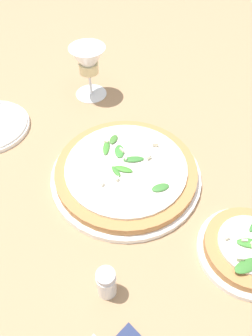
{
  "coord_description": "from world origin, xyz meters",
  "views": [
    {
      "loc": [
        0.35,
        -0.22,
        0.55
      ],
      "look_at": [
        -0.02,
        0.03,
        0.03
      ],
      "focal_mm": 35.0,
      "sensor_mm": 36.0,
      "label": 1
    }
  ],
  "objects": [
    {
      "name": "pizza_personal_side",
      "position": [
        0.25,
        0.11,
        0.02
      ],
      "size": [
        0.18,
        0.18,
        0.05
      ],
      "color": "white",
      "rests_on": "ground_plane"
    },
    {
      "name": "ground_plane",
      "position": [
        0.0,
        0.0,
        0.0
      ],
      "size": [
        6.0,
        6.0,
        0.0
      ],
      "primitive_type": "plane",
      "color": "#9E7A56"
    },
    {
      "name": "shaker_pepper",
      "position": [
        0.16,
        -0.14,
        0.03
      ],
      "size": [
        0.03,
        0.03,
        0.07
      ],
      "color": "silver",
      "rests_on": "ground_plane"
    },
    {
      "name": "wine_glass",
      "position": [
        -0.32,
        0.11,
        0.09
      ],
      "size": [
        0.09,
        0.09,
        0.14
      ],
      "color": "white",
      "rests_on": "ground_plane"
    },
    {
      "name": "pizza_arugula_main",
      "position": [
        -0.02,
        0.03,
        0.02
      ],
      "size": [
        0.32,
        0.32,
        0.05
      ],
      "color": "white",
      "rests_on": "ground_plane"
    }
  ]
}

